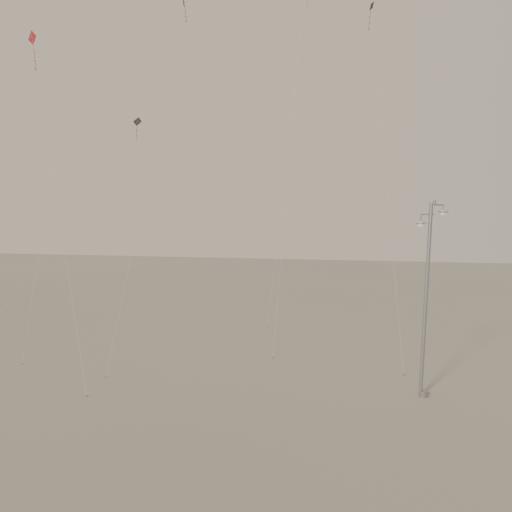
# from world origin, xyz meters

# --- Properties ---
(ground) EXTENTS (160.00, 160.00, 0.00)m
(ground) POSITION_xyz_m (0.00, 0.00, 0.00)
(ground) COLOR gray
(ground) RESTS_ON ground
(street_lamp) EXTENTS (1.55, 0.80, 9.66)m
(street_lamp) POSITION_xyz_m (11.06, 1.91, 5.15)
(street_lamp) COLOR gray
(street_lamp) RESTS_ON ground
(kite_1) EXTENTS (0.75, 11.22, 24.64)m
(kite_1) POSITION_xyz_m (-5.31, 8.74, 17.73)
(kite_1) COLOR #302B28
(kite_1) RESTS_ON ground
(kite_3) EXTENTS (6.19, 4.81, 19.53)m
(kite_3) POSITION_xyz_m (-9.65, 1.51, 14.93)
(kite_3) COLOR maroon
(kite_3) RESTS_ON ground
(kite_4) EXTENTS (2.50, 10.92, 24.68)m
(kite_4) POSITION_xyz_m (8.54, 13.07, 18.55)
(kite_4) COLOR #302B28
(kite_4) RESTS_ON ground
(kite_5) EXTENTS (2.12, 7.89, 30.42)m
(kite_5) POSITION_xyz_m (1.73, 21.47, 23.96)
(kite_5) COLOR #9E361A
(kite_5) RESTS_ON ground
(kite_6) EXTENTS (7.14, 10.61, 16.74)m
(kite_6) POSITION_xyz_m (-11.59, 11.10, 12.39)
(kite_6) COLOR #302B28
(kite_6) RESTS_ON ground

